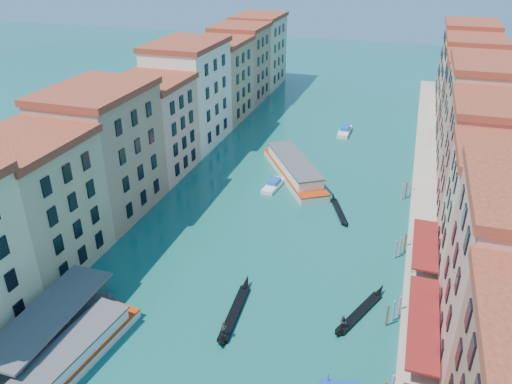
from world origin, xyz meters
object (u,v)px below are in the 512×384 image
gondola_fore (234,311)px  vaporetto_far (294,169)px  vaporetto_stop (52,328)px  gondola_right (359,312)px  vaporetto_near (71,357)px

gondola_fore → vaporetto_far: bearing=90.0°
vaporetto_stop → gondola_fore: vaporetto_stop is taller
vaporetto_stop → gondola_fore: 20.00m
vaporetto_stop → gondola_fore: bearing=28.7°
gondola_fore → gondola_right: bearing=13.4°
vaporetto_far → gondola_right: size_ratio=1.99×
vaporetto_far → gondola_fore: (2.37, -38.82, -1.08)m
vaporetto_near → gondola_fore: bearing=49.4°
vaporetto_stop → vaporetto_near: 5.10m
vaporetto_stop → vaporetto_far: bearing=72.6°
vaporetto_far → gondola_fore: vaporetto_far is taller
vaporetto_near → gondola_fore: (13.22, 12.33, -0.78)m
vaporetto_near → gondola_fore: size_ratio=1.44×
vaporetto_stop → vaporetto_far: 50.72m
vaporetto_near → vaporetto_far: 52.28m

